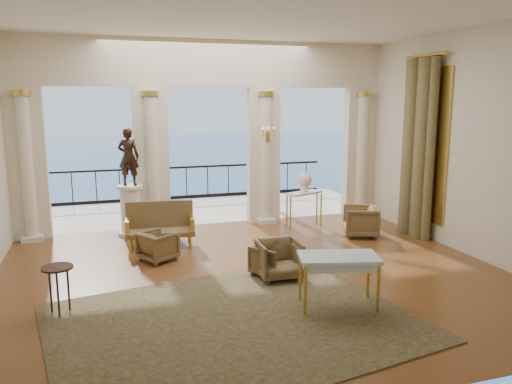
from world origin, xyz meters
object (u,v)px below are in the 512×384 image
object	(u,v)px
armchair_a	(272,258)
pedestal	(131,211)
armchair_c	(361,220)
game_table	(339,261)
armchair_d	(158,245)
console_table	(304,198)
side_table	(58,273)
settee	(160,224)
armchair_b	(279,257)
statue	(128,157)

from	to	relation	value
armchair_a	pedestal	bearing A→B (deg)	87.51
armchair_c	game_table	bearing A→B (deg)	-11.47
armchair_d	console_table	distance (m)	4.13
armchair_a	game_table	bearing A→B (deg)	-107.50
armchair_c	side_table	size ratio (longest dim) A/B	1.05
game_table	settee	bearing A→B (deg)	132.95
console_table	game_table	bearing A→B (deg)	-128.20
armchair_c	pedestal	distance (m)	5.32
armchair_c	pedestal	bearing A→B (deg)	-86.45
armchair_b	settee	bearing A→B (deg)	127.08
armchair_b	armchair_c	xyz separation A→B (m)	(2.73, 2.00, 0.01)
game_table	side_table	size ratio (longest dim) A/B	1.78
side_table	console_table	bearing A→B (deg)	34.41
armchair_a	armchair_d	distance (m)	2.35
statue	armchair_d	bearing A→B (deg)	120.52
armchair_b	armchair_c	bearing A→B (deg)	39.14
pedestal	settee	bearing A→B (deg)	-63.93
armchair_d	console_table	world-z (taller)	console_table
pedestal	console_table	bearing A→B (deg)	-6.19
armchair_c	statue	distance (m)	5.51
armchair_d	statue	distance (m)	2.61
armchair_b	game_table	world-z (taller)	game_table
armchair_a	console_table	size ratio (longest dim) A/B	0.64
settee	game_table	size ratio (longest dim) A/B	1.13
settee	console_table	size ratio (longest dim) A/B	1.52
pedestal	console_table	size ratio (longest dim) A/B	1.20
statue	armchair_c	bearing A→B (deg)	-178.37
side_table	game_table	bearing A→B (deg)	-13.64
game_table	side_table	xyz separation A→B (m)	(-4.03, 0.98, -0.10)
armchair_c	armchair_a	bearing A→B (deg)	-34.62
game_table	armchair_b	bearing A→B (deg)	120.93
armchair_a	statue	xyz separation A→B (m)	(-2.23, 3.53, 1.52)
pedestal	side_table	world-z (taller)	pedestal
armchair_a	armchair_d	xyz separation A→B (m)	(-1.86, 1.44, 0.01)
settee	armchair_d	bearing A→B (deg)	-93.46
armchair_a	armchair_b	xyz separation A→B (m)	(0.08, -0.17, 0.06)
armchair_d	game_table	xyz separation A→B (m)	(2.36, -3.06, 0.41)
armchair_c	armchair_d	bearing A→B (deg)	-63.03
statue	side_table	xyz separation A→B (m)	(-1.29, -4.17, -1.20)
armchair_a	settee	distance (m)	2.97
armchair_a	armchair_d	world-z (taller)	armchair_d
pedestal	console_table	world-z (taller)	pedestal
armchair_a	armchair_c	xyz separation A→B (m)	(2.80, 1.83, 0.07)
armchair_a	settee	world-z (taller)	settee
armchair_d	statue	world-z (taller)	statue
armchair_b	game_table	bearing A→B (deg)	-70.67
statue	pedestal	bearing A→B (deg)	-24.72
armchair_a	game_table	world-z (taller)	game_table
armchair_c	console_table	world-z (taller)	console_table
side_table	armchair_d	bearing A→B (deg)	51.35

